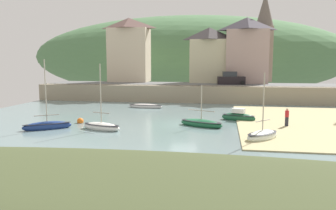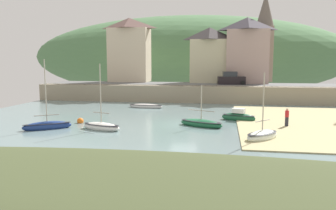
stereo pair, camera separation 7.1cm
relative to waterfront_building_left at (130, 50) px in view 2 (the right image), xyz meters
The scene contains 16 objects.
ground 38.19m from the waterfront_building_left, 68.33° to the right, with size 48.00×41.00×0.61m.
quay_seawall 16.00m from the waterfront_building_left, 31.81° to the right, with size 48.00×9.40×2.40m.
hillside_backdrop 30.79m from the waterfront_building_left, 77.11° to the left, with size 80.00×44.00×20.03m.
waterfront_building_left is the anchor object (origin of this frame).
waterfront_building_centre 13.64m from the waterfront_building_left, ahead, with size 6.36×4.68×8.97m.
waterfront_building_right 19.61m from the waterfront_building_left, ahead, with size 6.80×6.09×10.47m.
church_with_spire 23.20m from the waterfront_building_left, ahead, with size 3.00×3.00×15.08m.
sailboat_blue_trim 29.44m from the waterfront_building_left, 51.75° to the right, with size 3.60×2.12×1.43m.
motorboat_with_cabin 36.89m from the waterfront_building_left, 58.13° to the right, with size 3.15×3.32×5.27m.
sailboat_nearest_shore 30.59m from the waterfront_building_left, 88.18° to the right, with size 3.95×3.14×6.27m.
fishing_boat_green 30.55m from the waterfront_building_left, 78.90° to the right, with size 3.96×2.35×5.88m.
sailboat_tall_mast 30.62m from the waterfront_building_left, 61.53° to the right, with size 4.41×3.02×3.96m.
sailboat_far_left 17.99m from the waterfront_building_left, 67.17° to the right, with size 4.52×1.41×0.68m.
parked_car_near_slipway 18.31m from the waterfront_building_left, 14.72° to the right, with size 4.26×2.12×1.95m.
person_near_water 34.01m from the waterfront_building_left, 49.18° to the right, with size 0.34×0.34×1.62m.
mooring_buoy 27.60m from the waterfront_building_left, 84.45° to the right, with size 0.62×0.62×0.62m.
Camera 2 is at (3.75, -31.18, 5.91)m, focal length 35.97 mm.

